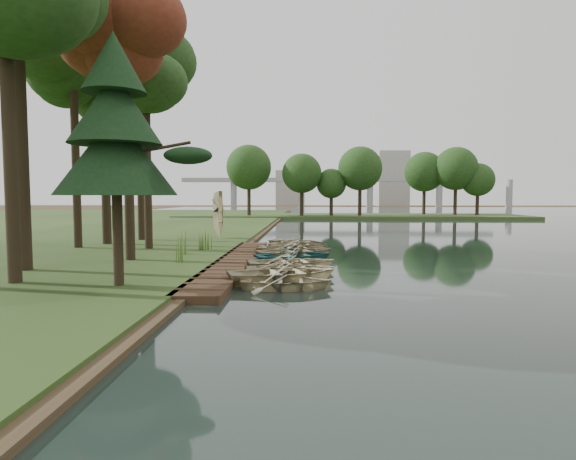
{
  "coord_description": "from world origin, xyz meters",
  "views": [
    {
      "loc": [
        1.68,
        -21.46,
        3.15
      ],
      "look_at": [
        0.79,
        0.81,
        1.59
      ],
      "focal_mm": 30.0,
      "sensor_mm": 36.0,
      "label": 1
    }
  ],
  "objects_px": {
    "boardwalk": "(234,263)",
    "pine_tree": "(115,130)",
    "rowboat_2": "(291,267)",
    "rowboat_1": "(283,271)",
    "rowboat_0": "(286,280)",
    "stored_rowboat": "(220,233)"
  },
  "relations": [
    {
      "from": "boardwalk",
      "to": "rowboat_2",
      "type": "relative_size",
      "value": 4.59
    },
    {
      "from": "rowboat_0",
      "to": "stored_rowboat",
      "type": "height_order",
      "value": "stored_rowboat"
    },
    {
      "from": "boardwalk",
      "to": "pine_tree",
      "type": "distance_m",
      "value": 8.62
    },
    {
      "from": "rowboat_2",
      "to": "pine_tree",
      "type": "bearing_deg",
      "value": 114.35
    },
    {
      "from": "rowboat_1",
      "to": "stored_rowboat",
      "type": "distance_m",
      "value": 16.41
    },
    {
      "from": "rowboat_2",
      "to": "stored_rowboat",
      "type": "bearing_deg",
      "value": 13.17
    },
    {
      "from": "boardwalk",
      "to": "rowboat_2",
      "type": "xyz_separation_m",
      "value": [
        2.65,
        -3.04,
        0.26
      ]
    },
    {
      "from": "rowboat_0",
      "to": "boardwalk",
      "type": "bearing_deg",
      "value": 23.62
    },
    {
      "from": "rowboat_1",
      "to": "pine_tree",
      "type": "height_order",
      "value": "pine_tree"
    },
    {
      "from": "rowboat_0",
      "to": "pine_tree",
      "type": "distance_m",
      "value": 7.27
    },
    {
      "from": "boardwalk",
      "to": "pine_tree",
      "type": "xyz_separation_m",
      "value": [
        -2.76,
        -6.39,
        5.08
      ]
    },
    {
      "from": "rowboat_0",
      "to": "rowboat_1",
      "type": "relative_size",
      "value": 0.77
    },
    {
      "from": "rowboat_2",
      "to": "pine_tree",
      "type": "relative_size",
      "value": 0.44
    },
    {
      "from": "rowboat_0",
      "to": "rowboat_1",
      "type": "bearing_deg",
      "value": 5.8
    },
    {
      "from": "boardwalk",
      "to": "stored_rowboat",
      "type": "bearing_deg",
      "value": 103.6
    },
    {
      "from": "boardwalk",
      "to": "rowboat_0",
      "type": "distance_m",
      "value": 6.11
    },
    {
      "from": "boardwalk",
      "to": "rowboat_0",
      "type": "bearing_deg",
      "value": -65.03
    },
    {
      "from": "boardwalk",
      "to": "pine_tree",
      "type": "height_order",
      "value": "pine_tree"
    },
    {
      "from": "stored_rowboat",
      "to": "pine_tree",
      "type": "xyz_separation_m",
      "value": [
        -0.05,
        -17.62,
        4.6
      ]
    },
    {
      "from": "boardwalk",
      "to": "rowboat_0",
      "type": "xyz_separation_m",
      "value": [
        2.58,
        -5.54,
        0.22
      ]
    },
    {
      "from": "rowboat_2",
      "to": "pine_tree",
      "type": "xyz_separation_m",
      "value": [
        -5.41,
        -3.35,
        4.82
      ]
    },
    {
      "from": "rowboat_0",
      "to": "rowboat_1",
      "type": "distance_m",
      "value": 1.2
    }
  ]
}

